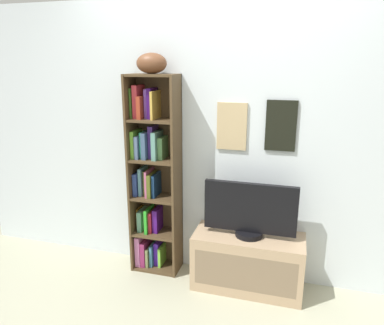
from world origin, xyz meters
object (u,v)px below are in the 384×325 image
(tv_stand, at_px, (248,262))
(football, at_px, (152,63))
(bookshelf, at_px, (152,179))
(television, at_px, (250,211))

(tv_stand, bearing_deg, football, 175.21)
(bookshelf, relative_size, television, 2.37)
(bookshelf, xyz_separation_m, football, (0.04, -0.03, 0.96))
(bookshelf, bearing_deg, tv_stand, -6.24)
(tv_stand, distance_m, television, 0.45)
(bookshelf, height_order, television, bookshelf)
(tv_stand, xyz_separation_m, television, (0.00, 0.00, 0.45))
(football, height_order, tv_stand, football)
(television, bearing_deg, bookshelf, 173.83)
(bookshelf, relative_size, tv_stand, 1.95)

